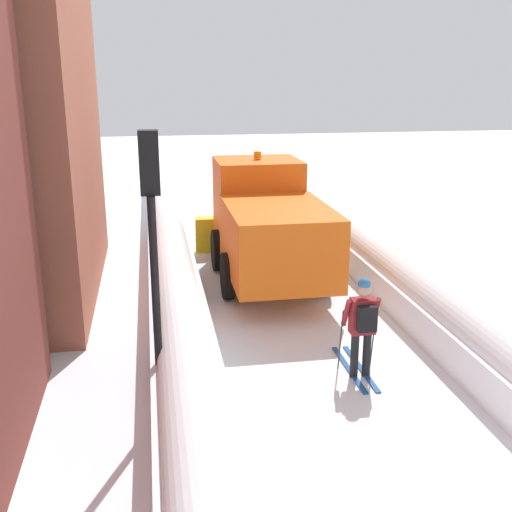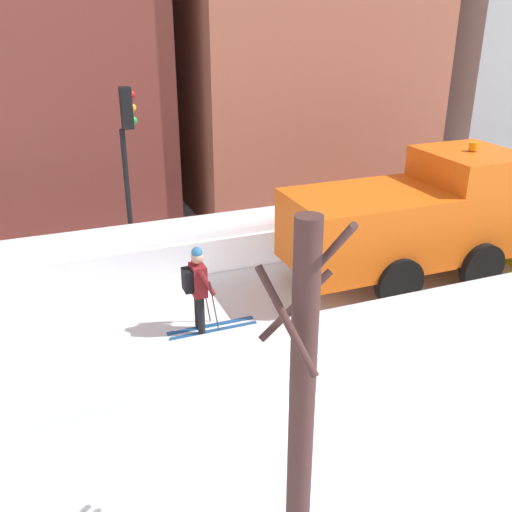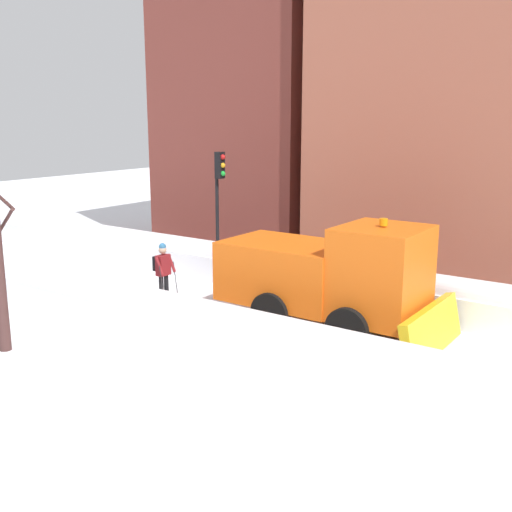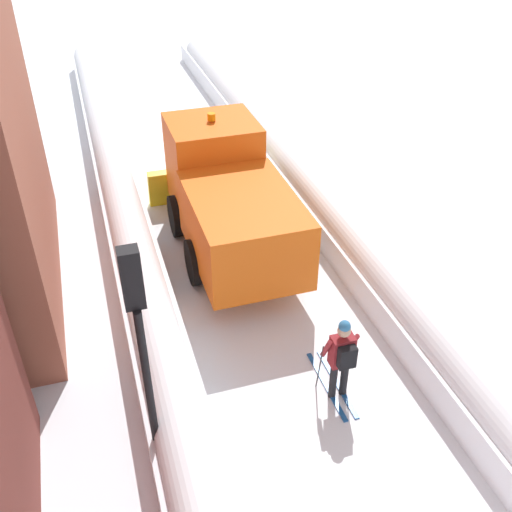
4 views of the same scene
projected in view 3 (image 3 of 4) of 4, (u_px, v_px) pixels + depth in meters
name	position (u px, v px, depth m)	size (l,w,h in m)	color
ground_plane	(286.00, 322.00, 16.95)	(80.00, 80.00, 0.00)	white
snowbank_left	(332.00, 281.00, 18.86)	(1.10, 36.00, 1.30)	white
snowbank_right	(229.00, 330.00, 14.79)	(1.10, 36.00, 1.15)	white
building_brick_near	(264.00, 71.00, 25.51)	(6.84, 6.96, 14.63)	brown
plow_truck	(331.00, 276.00, 16.04)	(3.20, 5.98, 3.12)	orange
skier	(163.00, 269.00, 18.68)	(0.62, 1.80, 1.81)	black
traffic_light_pole	(219.00, 190.00, 21.28)	(0.28, 0.42, 4.33)	black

